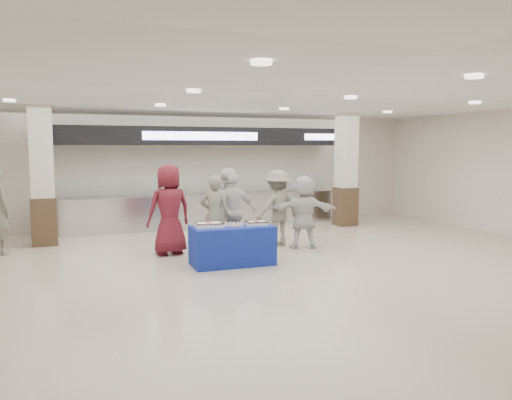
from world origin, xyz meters
name	(u,v)px	position (x,y,z in m)	size (l,w,h in m)	color
ground	(276,271)	(0.00, 0.00, 0.00)	(14.00, 14.00, 0.00)	beige
serving_line	(200,186)	(0.00, 5.40, 1.16)	(8.70, 0.85, 2.80)	silver
column_left	(43,179)	(-4.00, 4.20, 1.53)	(0.55, 0.55, 3.20)	#39291A
column_right	(346,172)	(4.00, 4.20, 1.53)	(0.55, 0.55, 3.20)	#39291A
display_table	(232,245)	(-0.58, 0.79, 0.38)	(1.55, 0.78, 0.75)	#152B96
sheet_cake_left	(209,224)	(-1.03, 0.83, 0.80)	(0.53, 0.42, 0.10)	white
sheet_cake_right	(256,223)	(-0.09, 0.76, 0.79)	(0.44, 0.36, 0.09)	white
cupcake_tray	(234,224)	(-0.54, 0.80, 0.78)	(0.46, 0.41, 0.06)	silver
civilian_maroon	(169,210)	(-1.52, 2.14, 0.95)	(0.93, 0.60, 1.90)	maroon
soldier_a	(215,215)	(-0.65, 1.72, 0.84)	(0.61, 0.40, 1.68)	slate
chef_tall	(227,209)	(-0.24, 2.16, 0.90)	(0.87, 0.68, 1.79)	white
chef_short	(233,212)	(-0.16, 1.98, 0.86)	(1.00, 0.42, 1.71)	white
soldier_b	(278,208)	(0.99, 2.20, 0.86)	(1.12, 0.64, 1.73)	slate
civilian_white	(304,212)	(1.41, 1.71, 0.82)	(1.52, 0.48, 1.63)	white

